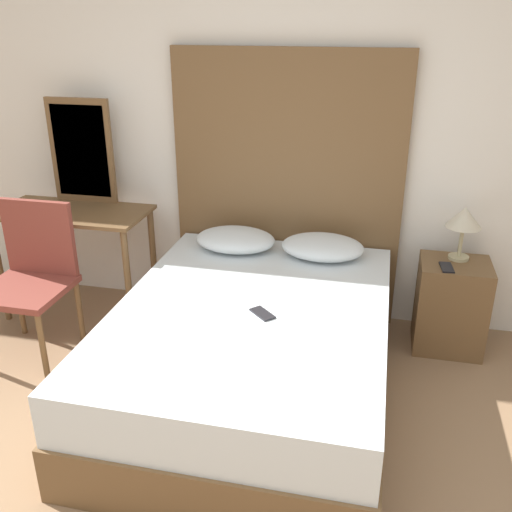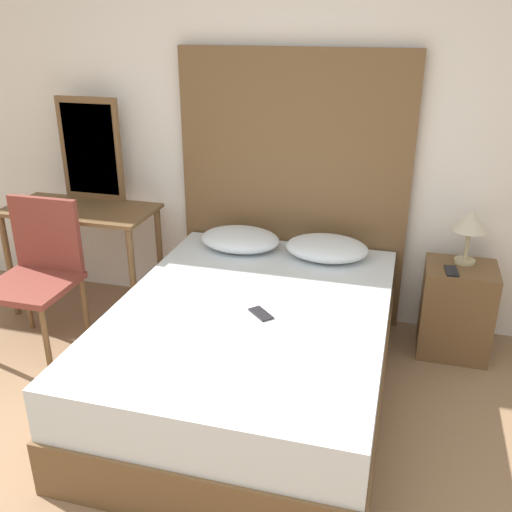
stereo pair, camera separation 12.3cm
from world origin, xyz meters
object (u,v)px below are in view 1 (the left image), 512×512
(nightstand, at_px, (450,306))
(bed, at_px, (252,351))
(table_lamp, at_px, (464,220))
(phone_on_nightstand, at_px, (447,267))
(chair, at_px, (31,271))
(phone_on_bed, at_px, (262,314))
(vanity_desk, at_px, (74,229))

(nightstand, bearing_deg, bed, -145.35)
(bed, relative_size, table_lamp, 5.86)
(bed, xyz_separation_m, nightstand, (1.12, 0.77, 0.02))
(nightstand, xyz_separation_m, table_lamp, (0.01, 0.07, 0.55))
(phone_on_nightstand, height_order, chair, chair)
(phone_on_bed, bearing_deg, nightstand, 39.23)
(phone_on_bed, height_order, chair, chair)
(phone_on_nightstand, height_order, vanity_desk, vanity_desk)
(nightstand, distance_m, chair, 2.64)
(bed, relative_size, phone_on_bed, 12.65)
(phone_on_bed, xyz_separation_m, chair, (-1.52, 0.26, -0.03))
(bed, relative_size, vanity_desk, 1.92)
(phone_on_bed, distance_m, phone_on_nightstand, 1.23)
(table_lamp, height_order, phone_on_nightstand, table_lamp)
(nightstand, xyz_separation_m, phone_on_nightstand, (-0.07, -0.09, 0.30))
(table_lamp, distance_m, phone_on_nightstand, 0.31)
(table_lamp, relative_size, chair, 0.35)
(nightstand, relative_size, table_lamp, 1.75)
(bed, distance_m, nightstand, 1.36)
(bed, height_order, table_lamp, table_lamp)
(nightstand, bearing_deg, phone_on_nightstand, -126.62)
(phone_on_bed, height_order, vanity_desk, vanity_desk)
(table_lamp, bearing_deg, phone_on_nightstand, -116.52)
(phone_on_bed, bearing_deg, phone_on_nightstand, 37.94)
(bed, height_order, vanity_desk, vanity_desk)
(phone_on_bed, distance_m, table_lamp, 1.43)
(nightstand, bearing_deg, chair, -167.09)
(nightstand, xyz_separation_m, chair, (-2.56, -0.59, 0.24))
(vanity_desk, bearing_deg, phone_on_bed, -26.55)
(phone_on_nightstand, relative_size, vanity_desk, 0.15)
(chair, bearing_deg, table_lamp, 14.38)
(phone_on_bed, relative_size, chair, 0.16)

